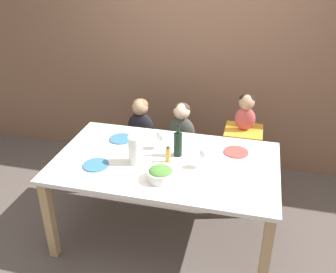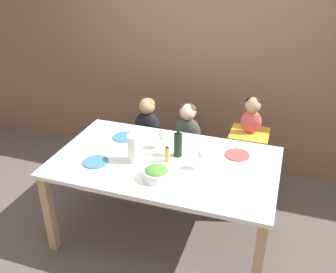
# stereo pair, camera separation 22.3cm
# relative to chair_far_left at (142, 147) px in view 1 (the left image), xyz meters

# --- Properties ---
(ground_plane) EXTENTS (14.00, 14.00, 0.00)m
(ground_plane) POSITION_rel_chair_far_left_xyz_m (0.47, -0.81, -0.39)
(ground_plane) COLOR #564C47
(wall_back) EXTENTS (10.00, 0.06, 2.70)m
(wall_back) POSITION_rel_chair_far_left_xyz_m (0.47, 0.59, 0.96)
(wall_back) COLOR brown
(wall_back) RESTS_ON ground_plane
(dining_table) EXTENTS (1.81, 1.06, 0.77)m
(dining_table) POSITION_rel_chair_far_left_xyz_m (0.47, -0.81, 0.29)
(dining_table) COLOR white
(dining_table) RESTS_ON ground_plane
(chair_far_left) EXTENTS (0.43, 0.41, 0.46)m
(chair_far_left) POSITION_rel_chair_far_left_xyz_m (0.00, 0.00, 0.00)
(chair_far_left) COLOR silver
(chair_far_left) RESTS_ON ground_plane
(chair_far_center) EXTENTS (0.43, 0.41, 0.46)m
(chair_far_center) POSITION_rel_chair_far_left_xyz_m (0.43, 0.00, 0.00)
(chair_far_center) COLOR silver
(chair_far_center) RESTS_ON ground_plane
(chair_right_highchair) EXTENTS (0.36, 0.35, 0.73)m
(chair_right_highchair) POSITION_rel_chair_far_left_xyz_m (1.05, -0.00, 0.18)
(chair_right_highchair) COLOR silver
(chair_right_highchair) RESTS_ON ground_plane
(person_child_left) EXTENTS (0.28, 0.17, 0.48)m
(person_child_left) POSITION_rel_chair_far_left_xyz_m (0.00, 0.00, 0.32)
(person_child_left) COLOR black
(person_child_left) RESTS_ON chair_far_left
(person_child_center) EXTENTS (0.28, 0.17, 0.48)m
(person_child_center) POSITION_rel_chair_far_left_xyz_m (0.43, 0.00, 0.32)
(person_child_center) COLOR #3D4238
(person_child_center) RESTS_ON chair_far_center
(person_baby_right) EXTENTS (0.20, 0.16, 0.36)m
(person_baby_right) POSITION_rel_chair_far_left_xyz_m (1.05, 0.00, 0.55)
(person_baby_right) COLOR #C64C4C
(person_baby_right) RESTS_ON chair_right_highchair
(wine_bottle) EXTENTS (0.07, 0.07, 0.28)m
(wine_bottle) POSITION_rel_chair_far_left_xyz_m (0.55, -0.70, 0.49)
(wine_bottle) COLOR black
(wine_bottle) RESTS_ON dining_table
(paper_towel_roll) EXTENTS (0.12, 0.12, 0.23)m
(paper_towel_roll) POSITION_rel_chair_far_left_xyz_m (0.25, -0.89, 0.49)
(paper_towel_roll) COLOR white
(paper_towel_roll) RESTS_ON dining_table
(wine_glass_near) EXTENTS (0.08, 0.08, 0.17)m
(wine_glass_near) POSITION_rel_chair_far_left_xyz_m (0.79, -0.84, 0.49)
(wine_glass_near) COLOR white
(wine_glass_near) RESTS_ON dining_table
(wine_glass_far) EXTENTS (0.08, 0.08, 0.17)m
(wine_glass_far) POSITION_rel_chair_far_left_xyz_m (0.39, -0.62, 0.49)
(wine_glass_far) COLOR white
(wine_glass_far) RESTS_ON dining_table
(salad_bowl_large) EXTENTS (0.21, 0.21, 0.10)m
(salad_bowl_large) POSITION_rel_chair_far_left_xyz_m (0.50, -1.08, 0.43)
(salad_bowl_large) COLOR white
(salad_bowl_large) RESTS_ON dining_table
(dinner_plate_front_left) EXTENTS (0.21, 0.21, 0.01)m
(dinner_plate_front_left) POSITION_rel_chair_far_left_xyz_m (-0.05, -1.02, 0.38)
(dinner_plate_front_left) COLOR teal
(dinner_plate_front_left) RESTS_ON dining_table
(dinner_plate_back_left) EXTENTS (0.21, 0.21, 0.01)m
(dinner_plate_back_left) POSITION_rel_chair_far_left_xyz_m (-0.01, -0.55, 0.38)
(dinner_plate_back_left) COLOR teal
(dinner_plate_back_left) RESTS_ON dining_table
(dinner_plate_back_right) EXTENTS (0.21, 0.21, 0.01)m
(dinner_plate_back_right) POSITION_rel_chair_far_left_xyz_m (1.02, -0.54, 0.38)
(dinner_plate_back_right) COLOR #D14C47
(dinner_plate_back_right) RESTS_ON dining_table
(condiment_bottle_hot_sauce) EXTENTS (0.04, 0.04, 0.15)m
(condiment_bottle_hot_sauce) POSITION_rel_chair_far_left_xyz_m (0.50, -0.82, 0.45)
(condiment_bottle_hot_sauce) COLOR #BC8E33
(condiment_bottle_hot_sauce) RESTS_ON dining_table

